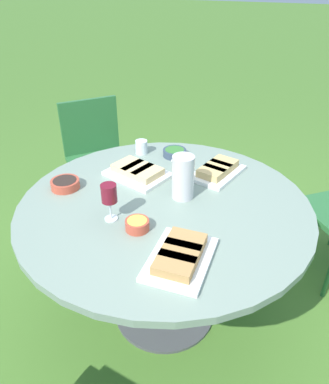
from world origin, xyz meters
TOP-DOWN VIEW (x-y plane):
  - ground_plane at (0.00, 0.00)m, footprint 40.00×40.00m
  - dining_table at (0.00, 0.00)m, footprint 1.40×1.40m
  - chair_far_back at (0.86, -0.85)m, footprint 0.61×0.61m
  - water_pitcher at (-0.07, -0.08)m, footprint 0.11×0.11m
  - wine_glass at (0.18, 0.21)m, footprint 0.07×0.07m
  - platter_bread_main at (0.23, -0.20)m, footprint 0.38×0.33m
  - platter_charcuterie at (-0.20, 0.37)m, footprint 0.23×0.33m
  - platter_sandwich_side at (-0.18, -0.36)m, footprint 0.28×0.35m
  - bowl_fries at (0.04, 0.24)m, footprint 0.10×0.10m
  - bowl_salad at (0.11, -0.50)m, footprint 0.14×0.14m
  - bowl_olives at (0.52, 0.04)m, footprint 0.15×0.15m
  - cup_water_near at (0.31, -0.47)m, footprint 0.07×0.07m

SIDE VIEW (x-z plane):
  - ground_plane at x=0.00m, z-range 0.00..0.00m
  - chair_far_back at x=0.86m, z-range 0.08..0.97m
  - dining_table at x=0.00m, z-range 0.27..1.04m
  - bowl_salad at x=0.11m, z-range 0.77..0.81m
  - bowl_olives at x=0.52m, z-range 0.77..0.81m
  - platter_bread_main at x=0.23m, z-range 0.76..0.82m
  - platter_charcuterie at x=-0.20m, z-range 0.76..0.82m
  - bowl_fries at x=0.04m, z-range 0.77..0.82m
  - platter_sandwich_side at x=-0.18m, z-range 0.76..0.82m
  - cup_water_near at x=0.31m, z-range 0.77..0.85m
  - water_pitcher at x=-0.07m, z-range 0.77..0.99m
  - wine_glass at x=0.18m, z-range 0.81..0.98m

